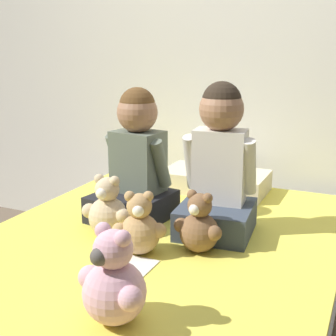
{
  "coord_description": "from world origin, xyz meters",
  "views": [
    {
      "loc": [
        0.8,
        -1.59,
        1.26
      ],
      "look_at": [
        0.0,
        0.16,
        0.75
      ],
      "focal_mm": 50.0,
      "sensor_mm": 36.0,
      "label": 1
    }
  ],
  "objects_px": {
    "pillow_at_headboard": "(215,181)",
    "bed": "(152,295)",
    "teddy_bear_between_children": "(139,228)",
    "teddy_bear_at_foot_of_bed": "(114,283)",
    "teddy_bear_held_by_right_child": "(199,226)",
    "child_on_left": "(136,163)",
    "child_on_right": "(219,167)",
    "sign_card": "(125,264)",
    "teddy_bear_held_by_left_child": "(107,211)"
  },
  "relations": [
    {
      "from": "child_on_left",
      "to": "child_on_right",
      "type": "height_order",
      "value": "child_on_right"
    },
    {
      "from": "teddy_bear_held_by_left_child",
      "to": "sign_card",
      "type": "bearing_deg",
      "value": -48.49
    },
    {
      "from": "teddy_bear_at_foot_of_bed",
      "to": "pillow_at_headboard",
      "type": "height_order",
      "value": "teddy_bear_at_foot_of_bed"
    },
    {
      "from": "teddy_bear_held_by_left_child",
      "to": "sign_card",
      "type": "distance_m",
      "value": 0.31
    },
    {
      "from": "sign_card",
      "to": "teddy_bear_held_by_left_child",
      "type": "bearing_deg",
      "value": 133.74
    },
    {
      "from": "child_on_left",
      "to": "teddy_bear_between_children",
      "type": "height_order",
      "value": "child_on_left"
    },
    {
      "from": "bed",
      "to": "teddy_bear_held_by_left_child",
      "type": "relative_size",
      "value": 7.42
    },
    {
      "from": "bed",
      "to": "teddy_bear_between_children",
      "type": "distance_m",
      "value": 0.36
    },
    {
      "from": "bed",
      "to": "teddy_bear_between_children",
      "type": "bearing_deg",
      "value": -90.35
    },
    {
      "from": "bed",
      "to": "pillow_at_headboard",
      "type": "height_order",
      "value": "pillow_at_headboard"
    },
    {
      "from": "teddy_bear_between_children",
      "to": "teddy_bear_at_foot_of_bed",
      "type": "distance_m",
      "value": 0.47
    },
    {
      "from": "teddy_bear_held_by_left_child",
      "to": "teddy_bear_held_by_right_child",
      "type": "xyz_separation_m",
      "value": [
        0.41,
        0.01,
        -0.01
      ]
    },
    {
      "from": "teddy_bear_between_children",
      "to": "sign_card",
      "type": "height_order",
      "value": "teddy_bear_between_children"
    },
    {
      "from": "child_on_right",
      "to": "teddy_bear_held_by_left_child",
      "type": "bearing_deg",
      "value": -154.6
    },
    {
      "from": "bed",
      "to": "sign_card",
      "type": "xyz_separation_m",
      "value": [
        -0.0,
        -0.22,
        0.24
      ]
    },
    {
      "from": "teddy_bear_held_by_left_child",
      "to": "sign_card",
      "type": "xyz_separation_m",
      "value": [
        0.2,
        -0.21,
        -0.11
      ]
    },
    {
      "from": "bed",
      "to": "teddy_bear_at_foot_of_bed",
      "type": "relative_size",
      "value": 6.6
    },
    {
      "from": "child_on_left",
      "to": "teddy_bear_held_by_right_child",
      "type": "height_order",
      "value": "child_on_left"
    },
    {
      "from": "teddy_bear_between_children",
      "to": "teddy_bear_held_by_left_child",
      "type": "bearing_deg",
      "value": 130.41
    },
    {
      "from": "child_on_right",
      "to": "pillow_at_headboard",
      "type": "height_order",
      "value": "child_on_right"
    },
    {
      "from": "child_on_left",
      "to": "teddy_bear_held_by_right_child",
      "type": "xyz_separation_m",
      "value": [
        0.4,
        -0.24,
        -0.16
      ]
    },
    {
      "from": "child_on_left",
      "to": "pillow_at_headboard",
      "type": "xyz_separation_m",
      "value": [
        0.2,
        0.55,
        -0.21
      ]
    },
    {
      "from": "teddy_bear_held_by_right_child",
      "to": "pillow_at_headboard",
      "type": "bearing_deg",
      "value": 113.25
    },
    {
      "from": "teddy_bear_at_foot_of_bed",
      "to": "teddy_bear_held_by_right_child",
      "type": "bearing_deg",
      "value": 103.5
    },
    {
      "from": "child_on_right",
      "to": "teddy_bear_at_foot_of_bed",
      "type": "height_order",
      "value": "child_on_right"
    },
    {
      "from": "teddy_bear_held_by_right_child",
      "to": "teddy_bear_between_children",
      "type": "bearing_deg",
      "value": -142.4
    },
    {
      "from": "bed",
      "to": "child_on_left",
      "type": "distance_m",
      "value": 0.59
    },
    {
      "from": "bed",
      "to": "child_on_left",
      "type": "bearing_deg",
      "value": 129.59
    },
    {
      "from": "teddy_bear_held_by_left_child",
      "to": "teddy_bear_between_children",
      "type": "xyz_separation_m",
      "value": [
        0.21,
        -0.1,
        -0.01
      ]
    },
    {
      "from": "teddy_bear_between_children",
      "to": "bed",
      "type": "bearing_deg",
      "value": 65.93
    },
    {
      "from": "teddy_bear_between_children",
      "to": "pillow_at_headboard",
      "type": "relative_size",
      "value": 0.44
    },
    {
      "from": "teddy_bear_held_by_left_child",
      "to": "sign_card",
      "type": "relative_size",
      "value": 1.27
    },
    {
      "from": "teddy_bear_at_foot_of_bed",
      "to": "sign_card",
      "type": "height_order",
      "value": "teddy_bear_at_foot_of_bed"
    },
    {
      "from": "child_on_right",
      "to": "child_on_left",
      "type": "bearing_deg",
      "value": 173.91
    },
    {
      "from": "pillow_at_headboard",
      "to": "child_on_right",
      "type": "bearing_deg",
      "value": -70.07
    },
    {
      "from": "child_on_right",
      "to": "teddy_bear_between_children",
      "type": "bearing_deg",
      "value": -125.96
    },
    {
      "from": "bed",
      "to": "sign_card",
      "type": "distance_m",
      "value": 0.32
    },
    {
      "from": "teddy_bear_between_children",
      "to": "teddy_bear_held_by_right_child",
      "type": "bearing_deg",
      "value": 5.12
    },
    {
      "from": "teddy_bear_held_by_left_child",
      "to": "teddy_bear_held_by_right_child",
      "type": "height_order",
      "value": "teddy_bear_held_by_left_child"
    },
    {
      "from": "bed",
      "to": "child_on_right",
      "type": "relative_size",
      "value": 3.06
    },
    {
      "from": "teddy_bear_held_by_right_child",
      "to": "teddy_bear_between_children",
      "type": "height_order",
      "value": "teddy_bear_between_children"
    },
    {
      "from": "bed",
      "to": "teddy_bear_held_by_right_child",
      "type": "bearing_deg",
      "value": 2.1
    },
    {
      "from": "bed",
      "to": "pillow_at_headboard",
      "type": "xyz_separation_m",
      "value": [
        0.0,
        0.79,
        0.29
      ]
    },
    {
      "from": "child_on_left",
      "to": "teddy_bear_held_by_right_child",
      "type": "bearing_deg",
      "value": -21.45
    },
    {
      "from": "child_on_left",
      "to": "teddy_bear_at_foot_of_bed",
      "type": "bearing_deg",
      "value": -57.2
    },
    {
      "from": "child_on_left",
      "to": "child_on_right",
      "type": "xyz_separation_m",
      "value": [
        0.4,
        -0.0,
        0.03
      ]
    },
    {
      "from": "pillow_at_headboard",
      "to": "bed",
      "type": "bearing_deg",
      "value": -90.0
    },
    {
      "from": "child_on_left",
      "to": "sign_card",
      "type": "relative_size",
      "value": 2.89
    },
    {
      "from": "bed",
      "to": "child_on_right",
      "type": "xyz_separation_m",
      "value": [
        0.2,
        0.24,
        0.53
      ]
    },
    {
      "from": "teddy_bear_between_children",
      "to": "sign_card",
      "type": "relative_size",
      "value": 1.2
    }
  ]
}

